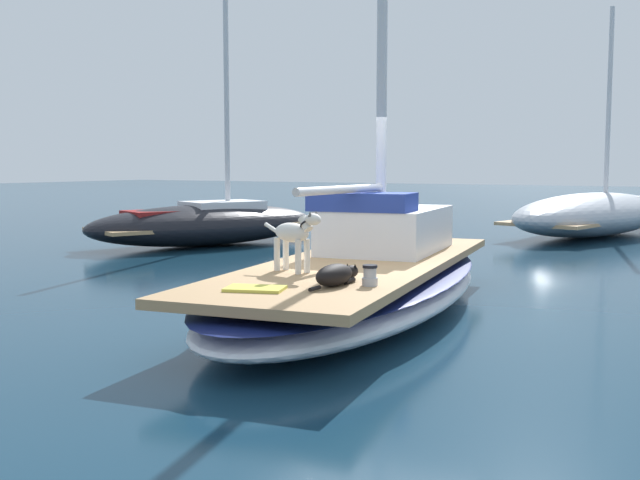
# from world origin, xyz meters

# --- Properties ---
(ground_plane) EXTENTS (120.00, 120.00, 0.00)m
(ground_plane) POSITION_xyz_m (0.00, 0.00, 0.00)
(ground_plane) COLOR #143347
(sailboat_main) EXTENTS (3.54, 7.53, 0.66)m
(sailboat_main) POSITION_xyz_m (0.00, 0.00, 0.34)
(sailboat_main) COLOR white
(sailboat_main) RESTS_ON ground
(mast_main) EXTENTS (0.14, 2.27, 6.80)m
(mast_main) POSITION_xyz_m (-0.13, 0.73, 3.70)
(mast_main) COLOR silver
(mast_main) RESTS_ON sailboat_main
(cabin_house) EXTENTS (1.71, 2.40, 0.84)m
(cabin_house) POSITION_xyz_m (-0.18, 1.10, 1.01)
(cabin_house) COLOR silver
(cabin_house) RESTS_ON sailboat_main
(dog_white) EXTENTS (0.92, 0.38, 0.70)m
(dog_white) POSITION_xyz_m (-0.18, -1.26, 1.08)
(dog_white) COLOR silver
(dog_white) RESTS_ON sailboat_main
(dog_black) EXTENTS (0.26, 0.95, 0.22)m
(dog_black) POSITION_xyz_m (0.67, -1.85, 0.77)
(dog_black) COLOR black
(dog_black) RESTS_ON sailboat_main
(deck_winch) EXTENTS (0.16, 0.16, 0.21)m
(deck_winch) POSITION_xyz_m (0.98, -1.70, 0.76)
(deck_winch) COLOR #B7B7BC
(deck_winch) RESTS_ON sailboat_main
(deck_towel) EXTENTS (0.65, 0.52, 0.03)m
(deck_towel) POSITION_xyz_m (0.13, -2.49, 0.68)
(deck_towel) COLOR #D8D14C
(deck_towel) RESTS_ON sailboat_main
(moored_boat_far_astern) EXTENTS (4.21, 7.71, 6.00)m
(moored_boat_far_astern) POSITION_xyz_m (0.62, 12.34, 0.58)
(moored_boat_far_astern) COLOR #B2B7C1
(moored_boat_far_astern) RESTS_ON ground
(moored_boat_port_side) EXTENTS (4.28, 6.18, 5.67)m
(moored_boat_port_side) POSITION_xyz_m (-6.72, 5.38, 0.51)
(moored_boat_port_side) COLOR black
(moored_boat_port_side) RESTS_ON ground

